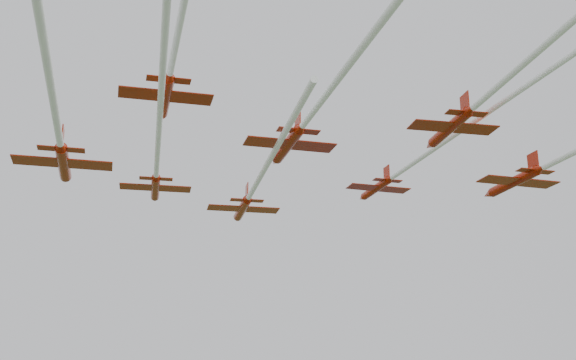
% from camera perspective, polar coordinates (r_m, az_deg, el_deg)
% --- Properties ---
extents(jet_lead, '(20.65, 46.49, 2.95)m').
position_cam_1_polar(jet_lead, '(91.07, -2.74, -0.68)').
color(jet_lead, '#A31904').
extents(jet_row2_left, '(19.75, 46.59, 2.45)m').
position_cam_1_polar(jet_row2_left, '(74.90, -10.28, 1.87)').
color(jet_row2_left, '#A31904').
extents(jet_row2_right, '(26.54, 50.23, 2.40)m').
position_cam_1_polar(jet_row2_right, '(80.57, 11.01, 2.12)').
color(jet_row2_right, '#A31904').
extents(jet_row3_left, '(27.75, 58.74, 2.90)m').
position_cam_1_polar(jet_row3_left, '(61.26, -18.03, 5.83)').
color(jet_row3_left, '#A31904').
extents(jet_row3_mid, '(31.46, 64.91, 2.88)m').
position_cam_1_polar(jet_row3_mid, '(60.13, 4.55, 8.71)').
color(jet_row3_mid, '#A31904').
extents(jet_row3_right, '(22.28, 41.77, 2.82)m').
position_cam_1_polar(jet_row3_right, '(80.54, 20.97, 1.70)').
color(jet_row3_right, '#A31904').
extents(jet_row4_left, '(22.76, 48.53, 2.37)m').
position_cam_1_polar(jet_row4_left, '(51.17, -8.53, 12.25)').
color(jet_row4_left, '#A31904').
extents(jet_row4_right, '(23.36, 54.28, 2.53)m').
position_cam_1_polar(jet_row4_right, '(59.05, 18.44, 9.01)').
color(jet_row4_right, '#A31904').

